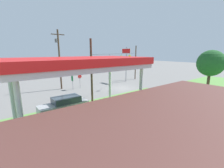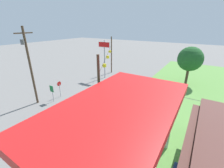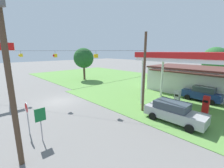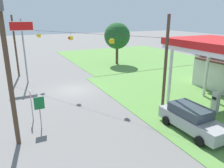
# 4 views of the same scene
# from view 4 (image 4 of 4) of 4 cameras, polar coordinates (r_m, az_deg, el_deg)

# --- Properties ---
(ground_plane) EXTENTS (160.00, 160.00, 0.00)m
(ground_plane) POSITION_cam_4_polar(r_m,az_deg,el_deg) (24.23, -9.95, -1.57)
(ground_plane) COLOR slate
(grass_verge_opposite_corner) EXTENTS (24.00, 24.00, 0.04)m
(grass_verge_opposite_corner) POSITION_cam_4_polar(r_m,az_deg,el_deg) (44.73, 4.27, 7.32)
(grass_verge_opposite_corner) COLOR #5B8E42
(grass_verge_opposite_corner) RESTS_ON ground
(fuel_pump_near) EXTENTS (0.71, 0.56, 1.80)m
(fuel_pump_near) POSITION_cam_4_polar(r_m,az_deg,el_deg) (20.05, 25.39, -4.48)
(fuel_pump_near) COLOR gray
(fuel_pump_near) RESTS_ON ground
(car_at_pumps_front) EXTENTS (5.07, 2.18, 1.80)m
(car_at_pumps_front) POSITION_cam_4_polar(r_m,az_deg,el_deg) (16.23, 20.11, -8.55)
(car_at_pumps_front) COLOR #9E9EA3
(car_at_pumps_front) RESTS_ON ground
(stop_sign_roadside) EXTENTS (0.80, 0.08, 2.50)m
(stop_sign_roadside) POSITION_cam_4_polar(r_m,az_deg,el_deg) (17.54, -20.45, -3.53)
(stop_sign_roadside) COLOR #99999E
(stop_sign_roadside) RESTS_ON ground
(stop_sign_overhead) EXTENTS (0.22, 2.58, 7.48)m
(stop_sign_overhead) POSITION_cam_4_polar(r_m,az_deg,el_deg) (27.44, -22.30, 11.17)
(stop_sign_overhead) COLOR gray
(stop_sign_overhead) RESTS_ON ground
(route_sign) EXTENTS (0.10, 0.70, 2.40)m
(route_sign) POSITION_cam_4_polar(r_m,az_deg,el_deg) (16.12, -18.43, -5.54)
(route_sign) COLOR gray
(route_sign) RESTS_ON ground
(utility_pole_main) EXTENTS (2.20, 0.44, 10.08)m
(utility_pole_main) POSITION_cam_4_polar(r_m,az_deg,el_deg) (13.60, -25.93, 6.71)
(utility_pole_main) COLOR #4C3828
(utility_pole_main) RESTS_ON ground
(signal_span_gantry) EXTENTS (18.06, 10.24, 7.89)m
(signal_span_gantry) POSITION_cam_4_polar(r_m,az_deg,el_deg) (23.23, -10.51, 8.40)
(signal_span_gantry) COLOR #4C3828
(signal_span_gantry) RESTS_ON ground
(tree_west_verge) EXTENTS (4.21, 4.21, 6.78)m
(tree_west_verge) POSITION_cam_4_polar(r_m,az_deg,el_deg) (36.36, 1.34, 12.43)
(tree_west_verge) COLOR #4C3828
(tree_west_verge) RESTS_ON ground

